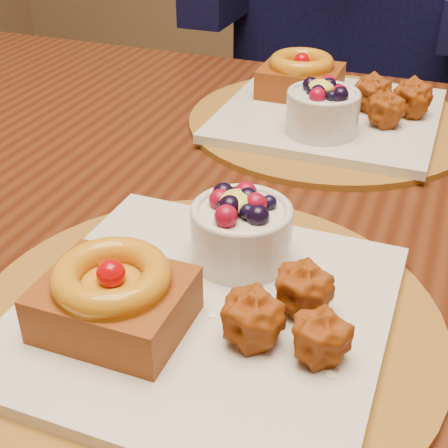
{
  "coord_description": "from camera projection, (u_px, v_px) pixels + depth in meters",
  "views": [
    {
      "loc": [
        0.18,
        -0.55,
        1.09
      ],
      "look_at": [
        0.03,
        -0.15,
        0.82
      ],
      "focal_mm": 50.0,
      "sensor_mm": 36.0,
      "label": 1
    }
  ],
  "objects": [
    {
      "name": "dining_table",
      "position": [
        279.0,
        257.0,
        0.71
      ],
      "size": [
        1.6,
        0.9,
        0.76
      ],
      "color": "#361609",
      "rests_on": "ground"
    },
    {
      "name": "place_setting_near",
      "position": [
        203.0,
        298.0,
        0.49
      ],
      "size": [
        0.38,
        0.38,
        0.08
      ],
      "color": "brown",
      "rests_on": "dining_table"
    },
    {
      "name": "place_setting_far",
      "position": [
        328.0,
        108.0,
        0.83
      ],
      "size": [
        0.38,
        0.38,
        0.09
      ],
      "color": "brown",
      "rests_on": "dining_table"
    },
    {
      "name": "chair_far",
      "position": [
        358.0,
        103.0,
        1.45
      ],
      "size": [
        0.62,
        0.62,
        1.01
      ],
      "rotation": [
        0.0,
        0.0,
        0.33
      ],
      "color": "black",
      "rests_on": "ground"
    }
  ]
}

